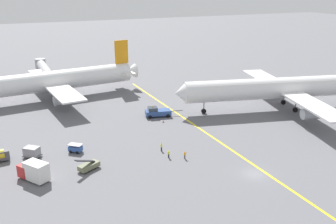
% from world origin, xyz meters
% --- Properties ---
extents(ground_plane, '(600.00, 600.00, 0.00)m').
position_xyz_m(ground_plane, '(0.00, 0.00, 0.00)').
color(ground_plane, slate).
extents(taxiway_stripe, '(2.26, 119.99, 0.01)m').
position_xyz_m(taxiway_stripe, '(1.95, 10.00, 0.00)').
color(taxiway_stripe, yellow).
rests_on(taxiway_stripe, ground).
extents(airliner_at_gate_left, '(58.31, 42.51, 15.65)m').
position_xyz_m(airliner_at_gate_left, '(-28.00, 62.61, 5.36)').
color(airliner_at_gate_left, white).
rests_on(airliner_at_gate_left, ground).
extents(airliner_being_pushed, '(56.45, 49.81, 17.59)m').
position_xyz_m(airliner_being_pushed, '(28.46, 27.99, 5.82)').
color(airliner_being_pushed, white).
rests_on(airliner_being_pushed, ground).
extents(pushback_tug, '(9.76, 4.23, 2.86)m').
position_xyz_m(pushback_tug, '(-4.09, 35.79, 1.22)').
color(pushback_tug, '#2D4C8C').
rests_on(pushback_tug, ground).
extents(gse_container_dolly_flat, '(3.85, 3.77, 2.15)m').
position_xyz_m(gse_container_dolly_flat, '(-35.80, 23.62, 1.17)').
color(gse_container_dolly_flat, slate).
rests_on(gse_container_dolly_flat, ground).
extents(gse_baggage_cart_trailing, '(3.11, 2.96, 1.71)m').
position_xyz_m(gse_baggage_cart_trailing, '(-27.55, 22.56, 0.86)').
color(gse_baggage_cart_trailing, '#2D5199').
rests_on(gse_baggage_cart_trailing, ground).
extents(gse_catering_truck_tall, '(5.26, 6.18, 3.50)m').
position_xyz_m(gse_catering_truck_tall, '(-36.32, 13.95, 1.76)').
color(gse_catering_truck_tall, red).
rests_on(gse_catering_truck_tall, ground).
extents(gse_belt_loader_portside, '(4.92, 3.49, 3.02)m').
position_xyz_m(gse_belt_loader_portside, '(-26.84, 13.86, 0.83)').
color(gse_belt_loader_portside, '#666B4C').
rests_on(gse_belt_loader_portside, ground).
extents(ground_crew_wing_walker_right, '(0.48, 0.36, 1.57)m').
position_xyz_m(ground_crew_wing_walker_right, '(-8.64, 10.83, 0.81)').
color(ground_crew_wing_walker_right, '#4C4C51').
rests_on(ground_crew_wing_walker_right, ground).
extents(ground_crew_ramp_agent_by_cones, '(0.43, 0.40, 1.57)m').
position_xyz_m(ground_crew_ramp_agent_by_cones, '(-11.36, 12.48, 0.81)').
color(ground_crew_ramp_agent_by_cones, black).
rests_on(ground_crew_ramp_agent_by_cones, ground).
extents(ground_crew_marshaller_foreground, '(0.36, 0.36, 1.72)m').
position_xyz_m(ground_crew_marshaller_foreground, '(-11.39, 15.99, 0.90)').
color(ground_crew_marshaller_foreground, black).
rests_on(ground_crew_marshaller_foreground, ground).
extents(traffic_cone_wingtip_starboard, '(0.44, 0.44, 0.60)m').
position_xyz_m(traffic_cone_wingtip_starboard, '(-4.42, 31.16, 0.28)').
color(traffic_cone_wingtip_starboard, orange).
rests_on(traffic_cone_wingtip_starboard, ground).
extents(jet_bridge, '(3.84, 22.97, 6.03)m').
position_xyz_m(jet_bridge, '(-25.68, 88.08, 4.25)').
color(jet_bridge, '#B7B7BC').
rests_on(jet_bridge, ground).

